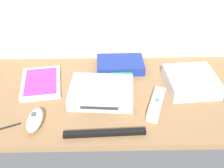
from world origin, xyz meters
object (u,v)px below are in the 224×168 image
(remote_nunchuk, at_px, (35,120))
(game_console, at_px, (101,92))
(network_router, at_px, (120,65))
(remote_classic_pad, at_px, (101,84))
(remote_wand, at_px, (156,104))
(sensor_bar, at_px, (105,133))
(stylus_pen, at_px, (5,127))
(game_case, at_px, (41,83))
(mini_computer, at_px, (191,81))

(remote_nunchuk, bearing_deg, game_console, 37.58)
(network_router, bearing_deg, remote_classic_pad, -113.05)
(remote_wand, distance_m, sensor_bar, 0.20)
(network_router, relative_size, remote_wand, 1.21)
(remote_nunchuk, xyz_separation_m, stylus_pen, (-0.09, -0.01, -0.02))
(game_console, distance_m, network_router, 0.19)
(game_case, distance_m, network_router, 0.31)
(remote_nunchuk, distance_m, sensor_bar, 0.21)
(game_case, bearing_deg, remote_classic_pad, -27.47)
(mini_computer, distance_m, sensor_bar, 0.38)
(game_console, bearing_deg, game_case, 164.40)
(remote_wand, relative_size, sensor_bar, 0.63)
(remote_wand, distance_m, remote_nunchuk, 0.38)
(sensor_bar, relative_size, stylus_pen, 2.67)
(game_console, height_order, game_case, game_console)
(remote_wand, height_order, sensor_bar, remote_wand)
(remote_wand, bearing_deg, game_case, 179.56)
(game_console, distance_m, remote_classic_pad, 0.03)
(stylus_pen, bearing_deg, sensor_bar, -6.55)
(remote_wand, bearing_deg, network_router, 132.75)
(game_console, bearing_deg, network_router, 72.56)
(game_case, xyz_separation_m, remote_wand, (0.40, -0.14, 0.01))
(mini_computer, bearing_deg, game_case, 176.96)
(network_router, xyz_separation_m, remote_classic_pad, (-0.07, -0.18, 0.04))
(remote_nunchuk, bearing_deg, remote_classic_pad, 37.81)
(remote_wand, bearing_deg, mini_computer, 56.71)
(mini_computer, distance_m, game_case, 0.54)
(network_router, height_order, remote_nunchuk, remote_nunchuk)
(mini_computer, height_order, network_router, mini_computer)
(remote_nunchuk, bearing_deg, remote_wand, 15.10)
(remote_classic_pad, xyz_separation_m, sensor_bar, (0.01, -0.18, -0.05))
(remote_nunchuk, height_order, stylus_pen, remote_nunchuk)
(game_console, relative_size, network_router, 1.21)
(game_case, distance_m, remote_wand, 0.42)
(stylus_pen, bearing_deg, network_router, 41.92)
(network_router, xyz_separation_m, remote_nunchuk, (-0.27, -0.31, 0.00))
(mini_computer, relative_size, game_case, 0.88)
(network_router, relative_size, sensor_bar, 0.76)
(remote_nunchuk, bearing_deg, game_case, 100.00)
(network_router, distance_m, remote_classic_pad, 0.19)
(stylus_pen, bearing_deg, remote_classic_pad, 26.43)
(remote_wand, xyz_separation_m, sensor_bar, (-0.17, -0.12, -0.01))
(remote_wand, xyz_separation_m, remote_classic_pad, (-0.18, 0.06, 0.04))
(remote_classic_pad, height_order, stylus_pen, remote_classic_pad)
(remote_classic_pad, relative_size, sensor_bar, 0.63)
(remote_wand, relative_size, remote_classic_pad, 1.01)
(remote_classic_pad, bearing_deg, remote_wand, -23.88)
(mini_computer, height_order, sensor_bar, mini_computer)
(network_router, bearing_deg, stylus_pen, -139.53)
(game_console, height_order, remote_nunchuk, remote_nunchuk)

